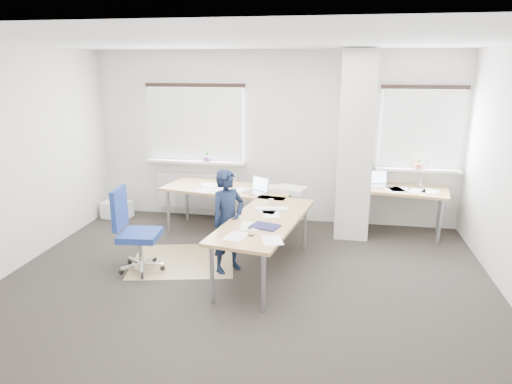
% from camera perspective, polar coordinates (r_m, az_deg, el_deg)
% --- Properties ---
extents(ground, '(6.00, 6.00, 0.00)m').
position_cam_1_polar(ground, '(5.62, -1.50, -11.54)').
color(ground, black).
rests_on(ground, ground).
extents(room_shell, '(6.04, 5.04, 2.82)m').
position_cam_1_polar(room_shell, '(5.47, 1.20, 7.04)').
color(room_shell, beige).
rests_on(room_shell, ground).
extents(floor_mat, '(1.56, 1.40, 0.01)m').
position_cam_1_polar(floor_mat, '(6.33, -9.05, -8.46)').
color(floor_mat, '#8F784E').
rests_on(floor_mat, ground).
extents(white_crate, '(0.50, 0.38, 0.28)m').
position_cam_1_polar(white_crate, '(8.27, -16.98, -2.10)').
color(white_crate, white).
rests_on(white_crate, ground).
extents(desk_main, '(2.40, 2.98, 0.96)m').
position_cam_1_polar(desk_main, '(6.34, -1.00, -1.53)').
color(desk_main, olive).
rests_on(desk_main, ground).
extents(desk_side, '(1.50, 0.93, 1.22)m').
position_cam_1_polar(desk_side, '(7.37, 17.58, 0.12)').
color(desk_side, olive).
rests_on(desk_side, ground).
extents(task_chair, '(0.59, 0.59, 1.09)m').
position_cam_1_polar(task_chair, '(6.07, -14.58, -6.78)').
color(task_chair, navy).
rests_on(task_chair, ground).
extents(person, '(0.56, 0.58, 1.33)m').
position_cam_1_polar(person, '(5.75, -3.52, -3.67)').
color(person, black).
rests_on(person, ground).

